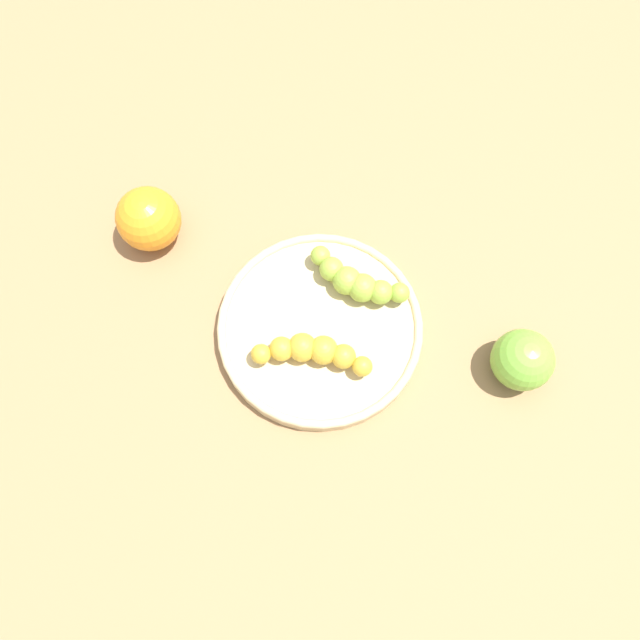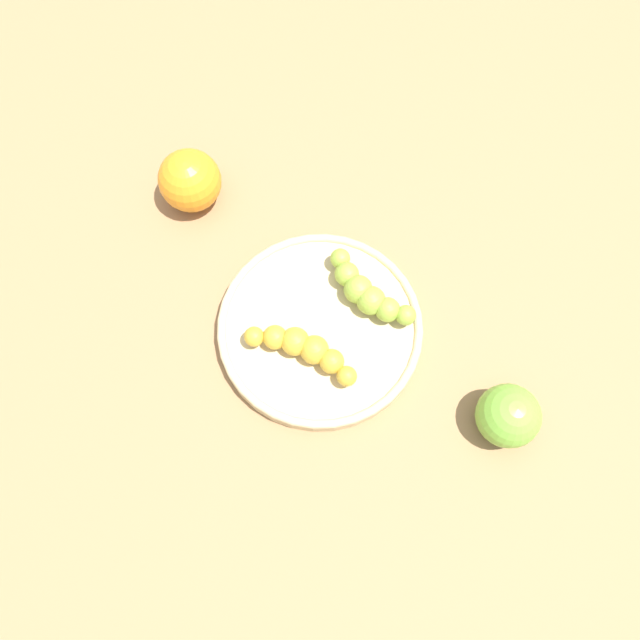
% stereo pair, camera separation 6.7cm
% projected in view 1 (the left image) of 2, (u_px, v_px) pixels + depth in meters
% --- Properties ---
extents(ground_plane, '(2.40, 2.40, 0.00)m').
position_uv_depth(ground_plane, '(320.00, 331.00, 0.71)').
color(ground_plane, '#936D47').
extents(fruit_bowl, '(0.23, 0.23, 0.02)m').
position_uv_depth(fruit_bowl, '(320.00, 328.00, 0.69)').
color(fruit_bowl, '#D1B784').
rests_on(fruit_bowl, ground_plane).
extents(banana_green, '(0.05, 0.12, 0.03)m').
position_uv_depth(banana_green, '(356.00, 281.00, 0.69)').
color(banana_green, '#8CAD38').
rests_on(banana_green, fruit_bowl).
extents(banana_spotted, '(0.07, 0.12, 0.03)m').
position_uv_depth(banana_spotted, '(313.00, 352.00, 0.66)').
color(banana_spotted, gold).
rests_on(banana_spotted, fruit_bowl).
extents(apple_green, '(0.07, 0.07, 0.07)m').
position_uv_depth(apple_green, '(522.00, 360.00, 0.66)').
color(apple_green, '#72B238').
rests_on(apple_green, ground_plane).
extents(orange_fruit, '(0.08, 0.08, 0.08)m').
position_uv_depth(orange_fruit, '(150.00, 217.00, 0.71)').
color(orange_fruit, orange).
rests_on(orange_fruit, ground_plane).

